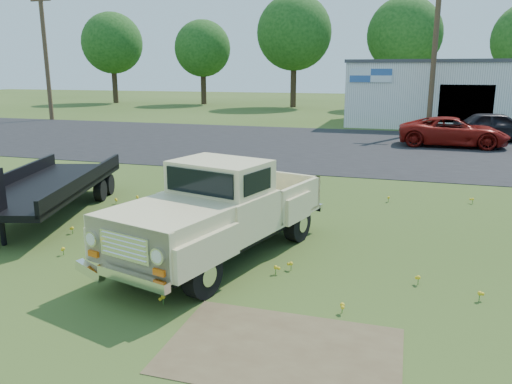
{
  "coord_description": "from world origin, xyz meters",
  "views": [
    {
      "loc": [
        2.85,
        -8.62,
        3.52
      ],
      "look_at": [
        -0.07,
        1.0,
        1.06
      ],
      "focal_mm": 35.0,
      "sensor_mm": 36.0,
      "label": 1
    }
  ],
  "objects_px": {
    "flatbed_trailer": "(47,182)",
    "red_pickup": "(453,132)",
    "dark_sedan": "(497,127)",
    "vintage_pickup_truck": "(221,209)"
  },
  "relations": [
    {
      "from": "flatbed_trailer",
      "to": "dark_sedan",
      "type": "bearing_deg",
      "value": 37.86
    },
    {
      "from": "flatbed_trailer",
      "to": "red_pickup",
      "type": "height_order",
      "value": "flatbed_trailer"
    },
    {
      "from": "flatbed_trailer",
      "to": "red_pickup",
      "type": "xyz_separation_m",
      "value": [
        10.54,
        15.1,
        -0.15
      ]
    },
    {
      "from": "flatbed_trailer",
      "to": "red_pickup",
      "type": "distance_m",
      "value": 18.41
    },
    {
      "from": "vintage_pickup_truck",
      "to": "red_pickup",
      "type": "distance_m",
      "value": 17.45
    },
    {
      "from": "flatbed_trailer",
      "to": "vintage_pickup_truck",
      "type": "bearing_deg",
      "value": -32.51
    },
    {
      "from": "red_pickup",
      "to": "dark_sedan",
      "type": "bearing_deg",
      "value": -40.04
    },
    {
      "from": "vintage_pickup_truck",
      "to": "flatbed_trailer",
      "type": "height_order",
      "value": "vintage_pickup_truck"
    },
    {
      "from": "vintage_pickup_truck",
      "to": "flatbed_trailer",
      "type": "relative_size",
      "value": 0.86
    },
    {
      "from": "vintage_pickup_truck",
      "to": "red_pickup",
      "type": "relative_size",
      "value": 1.07
    }
  ]
}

